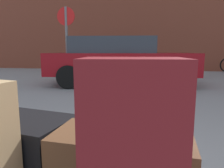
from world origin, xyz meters
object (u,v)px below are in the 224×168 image
(bollard_kerb_near, at_px, (199,70))
(no_parking_sign, at_px, (67,38))
(duffel_bag_brown_front_left, at_px, (121,166))
(parked_car, at_px, (119,60))
(suitcase_maroon_center, at_px, (132,156))
(duffel_bag_black_stacked_top, at_px, (24,145))

(bollard_kerb_near, relative_size, no_parking_sign, 0.25)
(no_parking_sign, bearing_deg, duffel_bag_brown_front_left, -65.27)
(parked_car, xyz_separation_m, bollard_kerb_near, (2.76, 2.07, -0.48))
(suitcase_maroon_center, bearing_deg, duffel_bag_brown_front_left, 99.54)
(suitcase_maroon_center, height_order, bollard_kerb_near, suitcase_maroon_center)
(parked_car, bearing_deg, no_parking_sign, -151.53)
(suitcase_maroon_center, relative_size, duffel_bag_brown_front_left, 1.06)
(duffel_bag_brown_front_left, xyz_separation_m, no_parking_sign, (-2.18, 4.74, 0.87))
(suitcase_maroon_center, height_order, parked_car, parked_car)
(duffel_bag_brown_front_left, distance_m, bollard_kerb_near, 7.80)
(duffel_bag_black_stacked_top, relative_size, parked_car, 0.12)
(duffel_bag_black_stacked_top, bearing_deg, parked_car, 103.01)
(duffel_bag_black_stacked_top, height_order, suitcase_maroon_center, suitcase_maroon_center)
(duffel_bag_brown_front_left, height_order, parked_car, parked_car)
(suitcase_maroon_center, height_order, no_parking_sign, no_parking_sign)
(duffel_bag_brown_front_left, height_order, no_parking_sign, no_parking_sign)
(duffel_bag_black_stacked_top, xyz_separation_m, parked_car, (-0.23, 5.36, 0.26))
(duffel_bag_brown_front_left, distance_m, parked_car, 5.54)
(duffel_bag_black_stacked_top, relative_size, no_parking_sign, 0.24)
(duffel_bag_black_stacked_top, height_order, parked_car, parked_car)
(bollard_kerb_near, bearing_deg, parked_car, -143.18)
(duffel_bag_brown_front_left, bearing_deg, parked_car, 102.34)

